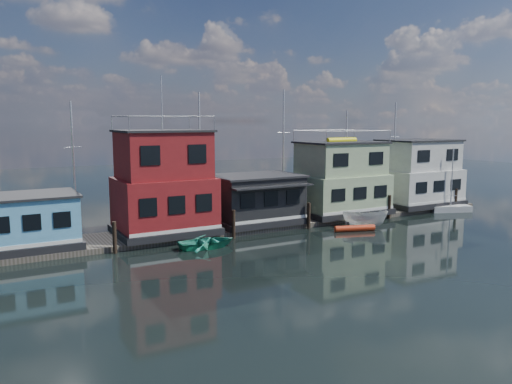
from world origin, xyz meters
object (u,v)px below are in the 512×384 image
houseboat_dark (256,199)px  houseboat_green (340,179)px  day_sailer (450,208)px  houseboat_white (418,174)px  houseboat_blue (29,222)px  houseboat_red (164,185)px  motorboat (365,219)px  red_kayak (355,228)px  dinghy_teal (207,242)px

houseboat_dark → houseboat_green: size_ratio=0.88×
day_sailer → houseboat_white: bearing=135.8°
houseboat_blue → houseboat_red: 9.69m
houseboat_dark → houseboat_green: 9.07m
motorboat → houseboat_white: bearing=-33.0°
houseboat_blue → day_sailer: (37.87, -3.12, -1.82)m
day_sailer → red_kayak: 14.30m
houseboat_blue → dinghy_teal: (11.07, -4.46, -1.78)m
houseboat_blue → houseboat_green: (26.50, 0.00, 1.34)m
motorboat → houseboat_red: bearing=108.7°
dinghy_teal → red_kayak: 12.72m
houseboat_white → motorboat: size_ratio=2.22×
houseboat_red → day_sailer: (28.37, -3.12, -3.72)m
houseboat_blue → red_kayak: size_ratio=1.88×
red_kayak → houseboat_green: bearing=80.3°
day_sailer → red_kayak: (-14.12, -2.27, -0.14)m
day_sailer → dinghy_teal: bearing=-155.1°
houseboat_white → houseboat_red: bearing=-180.0°
houseboat_dark → red_kayak: bearing=-40.7°
houseboat_green → motorboat: bearing=-101.3°
day_sailer → motorboat: bearing=-151.4°
houseboat_green → dinghy_teal: (-15.43, -4.46, -3.13)m
houseboat_dark → red_kayak: (6.25, -5.37, -2.17)m
houseboat_red → houseboat_white: (27.00, 0.00, -0.57)m
day_sailer → motorboat: size_ratio=1.66×
motorboat → red_kayak: motorboat is taller
houseboat_blue → motorboat: bearing=-10.1°
dinghy_teal → day_sailer: bearing=-84.7°
houseboat_dark → red_kayak: 8.52m
houseboat_red → motorboat: bearing=-15.8°
houseboat_green → dinghy_teal: houseboat_green is taller
houseboat_dark → houseboat_red: bearing=179.9°
red_kayak → day_sailer: bearing=26.5°
houseboat_dark → houseboat_white: bearing=0.1°
dinghy_teal → red_kayak: (12.69, -0.93, -0.17)m
houseboat_white → dinghy_teal: bearing=-170.1°
houseboat_dark → houseboat_green: houseboat_green is taller
houseboat_dark → motorboat: 9.42m
houseboat_dark → motorboat: bearing=-29.2°
houseboat_red → motorboat: (16.09, -4.54, -3.37)m
houseboat_green → day_sailer: bearing=-15.3°
dinghy_teal → day_sailer: size_ratio=0.65×
houseboat_white → motorboat: bearing=-157.4°
dinghy_teal → motorboat: motorboat is taller
houseboat_green → motorboat: size_ratio=2.22×
houseboat_red → houseboat_dark: 8.18m
red_kayak → dinghy_teal: bearing=-166.8°
day_sailer → motorboat: 12.37m
day_sailer → houseboat_green: bearing=-173.3°
houseboat_dark → houseboat_white: houseboat_white is taller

